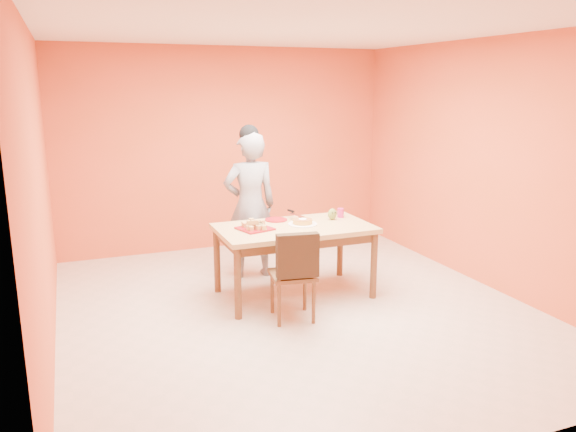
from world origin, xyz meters
name	(u,v)px	position (x,y,z in m)	size (l,w,h in m)	color
floor	(297,309)	(0.00, 0.00, 0.00)	(5.00, 5.00, 0.00)	beige
ceiling	(298,27)	(0.00, 0.00, 2.70)	(5.00, 5.00, 0.00)	white
wall_back	(227,149)	(0.00, 2.50, 1.35)	(4.50, 4.50, 0.00)	#D95432
wall_left	(40,193)	(-2.25, 0.00, 1.35)	(5.00, 5.00, 0.00)	#D95432
wall_right	(487,164)	(2.25, 0.00, 1.35)	(5.00, 5.00, 0.00)	#D95432
dining_table	(294,235)	(0.13, 0.39, 0.67)	(1.60, 0.90, 0.76)	tan
dining_chair	(293,273)	(-0.12, -0.20, 0.46)	(0.47, 0.53, 0.90)	brown
pastry_pile	(255,223)	(-0.30, 0.41, 0.82)	(0.28, 0.28, 0.09)	tan
person	(250,206)	(-0.11, 1.15, 0.84)	(0.62, 0.40, 1.69)	gray
pastry_platter	(255,229)	(-0.30, 0.41, 0.77)	(0.31, 0.31, 0.02)	maroon
red_dinner_plate	(276,220)	(0.04, 0.70, 0.77)	(0.24, 0.24, 0.01)	maroon
white_cake_plate	(303,224)	(0.23, 0.41, 0.77)	(0.31, 0.31, 0.01)	white
sponge_cake	(303,221)	(0.23, 0.41, 0.80)	(0.21, 0.21, 0.05)	gold
cake_server	(297,215)	(0.24, 0.59, 0.83)	(0.05, 0.24, 0.01)	silver
egg_ornament	(332,214)	(0.62, 0.50, 0.82)	(0.10, 0.08, 0.12)	olive
magenta_glass	(341,213)	(0.76, 0.57, 0.81)	(0.07, 0.07, 0.10)	#B81B65
checker_tin	(338,213)	(0.81, 0.73, 0.77)	(0.09, 0.09, 0.03)	#321A0D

